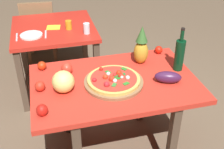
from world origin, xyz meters
TOP-DOWN VIEW (x-y plane):
  - display_table at (0.00, 0.00)m, footprint 1.25×0.81m
  - background_table at (-0.37, 1.16)m, footprint 0.87×0.87m
  - dining_chair at (-0.52, 1.82)m, footprint 0.43×0.43m
  - pizza_board at (-0.02, -0.03)m, footprint 0.44×0.44m
  - pizza at (-0.02, -0.04)m, footprint 0.39×0.39m
  - wine_bottle at (0.53, 0.04)m, footprint 0.08×0.08m
  - pineapple_left at (0.28, 0.21)m, footprint 0.12×0.12m
  - melon at (-0.38, -0.04)m, footprint 0.16×0.16m
  - bell_pepper at (-0.33, 0.19)m, footprint 0.09×0.09m
  - eggplant at (0.38, -0.12)m, footprint 0.22×0.15m
  - tomato_beside_pepper at (-0.55, -0.27)m, footprint 0.08×0.08m
  - tomato_near_board at (0.49, 0.33)m, footprint 0.07×0.07m
  - tomato_by_bottle at (-0.55, 0.01)m, footprint 0.07×0.07m
  - tomato_at_corner at (-0.52, 0.31)m, footprint 0.07×0.07m
  - drinking_glass_juice at (-0.21, 1.07)m, footprint 0.07×0.07m
  - drinking_glass_water at (-0.05, 0.91)m, footprint 0.06×0.06m
  - dinner_plate at (-0.60, 0.99)m, footprint 0.22×0.22m
  - fork_utensil at (-0.74, 0.99)m, footprint 0.02×0.18m
  - knife_utensil at (-0.46, 0.99)m, footprint 0.03×0.18m
  - napkin_folded at (-0.37, 1.14)m, footprint 0.16×0.14m

SIDE VIEW (x-z plane):
  - dining_chair at x=-0.52m, z-range 0.06..0.91m
  - background_table at x=-0.37m, z-range 0.26..1.01m
  - display_table at x=0.00m, z-range 0.28..1.03m
  - napkin_folded at x=-0.37m, z-range 0.75..0.76m
  - fork_utensil at x=-0.74m, z-range 0.75..0.76m
  - knife_utensil at x=-0.46m, z-range 0.75..0.76m
  - dinner_plate at x=-0.60m, z-range 0.75..0.77m
  - pizza_board at x=-0.02m, z-range 0.75..0.77m
  - tomato_near_board at x=0.49m, z-range 0.75..0.82m
  - tomato_at_corner at x=-0.52m, z-range 0.75..0.82m
  - tomato_by_bottle at x=-0.55m, z-range 0.75..0.82m
  - tomato_beside_pepper at x=-0.55m, z-range 0.75..0.83m
  - pizza at x=-0.02m, z-range 0.76..0.82m
  - bell_pepper at x=-0.33m, z-range 0.74..0.84m
  - eggplant at x=0.38m, z-range 0.75..0.84m
  - drinking_glass_juice at x=-0.21m, z-range 0.75..0.84m
  - drinking_glass_water at x=-0.05m, z-range 0.75..0.86m
  - melon at x=-0.38m, z-range 0.75..0.91m
  - wine_bottle at x=0.53m, z-range 0.71..1.06m
  - pineapple_left at x=0.28m, z-range 0.73..1.06m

